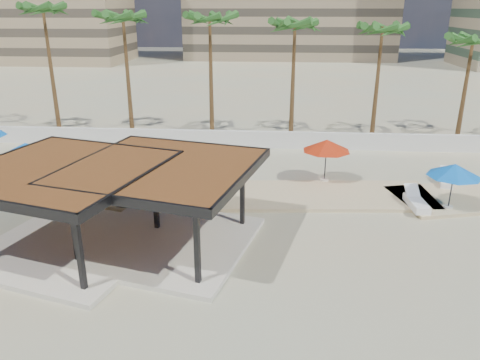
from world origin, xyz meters
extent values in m
plane|color=tan|center=(0.00, 0.00, 0.00)|extent=(200.00, 200.00, 0.00)
cube|color=#C6B284|center=(-12.00, 7.50, 0.06)|extent=(16.40, 6.19, 0.24)
cube|color=#C6B284|center=(2.00, 7.00, 0.06)|extent=(16.24, 5.11, 0.24)
cube|color=silver|center=(0.00, 16.00, 0.60)|extent=(56.00, 0.30, 1.20)
cube|color=beige|center=(-2.62, 1.46, 0.10)|extent=(8.07, 8.07, 0.20)
cube|color=black|center=(-5.68, -0.37, 1.71)|extent=(0.22, 0.22, 3.02)
cube|color=black|center=(-4.45, 4.51, 1.71)|extent=(0.22, 0.22, 3.02)
cube|color=black|center=(-0.79, -1.60, 1.71)|extent=(0.22, 0.22, 3.02)
cube|color=black|center=(0.43, 3.29, 1.71)|extent=(0.22, 0.22, 3.02)
cube|color=brown|center=(-2.62, 1.46, 3.36)|extent=(8.31, 8.31, 0.28)
cube|color=black|center=(-3.46, -1.86, 3.36)|extent=(6.77, 1.81, 0.34)
cube|color=black|center=(-1.79, 4.78, 3.36)|extent=(6.77, 1.81, 0.34)
cube|color=black|center=(-5.95, 2.29, 3.36)|extent=(1.81, 6.77, 0.34)
cube|color=black|center=(0.70, 0.62, 3.36)|extent=(1.81, 6.77, 0.34)
cube|color=beige|center=(-6.43, 0.85, 0.10)|extent=(8.27, 8.27, 0.20)
cube|color=black|center=(-8.19, 3.98, 1.73)|extent=(0.23, 0.23, 3.05)
cube|color=black|center=(-4.68, -2.29, 1.73)|extent=(0.23, 0.23, 3.05)
cube|color=black|center=(-3.30, 2.60, 1.73)|extent=(0.23, 0.23, 3.05)
cube|color=brown|center=(-6.43, 0.85, 3.39)|extent=(8.52, 8.52, 0.28)
cube|color=black|center=(-5.50, 4.17, 3.39)|extent=(6.78, 2.02, 0.35)
cube|color=black|center=(-3.11, -0.09, 3.39)|extent=(2.02, 6.78, 0.35)
cylinder|color=beige|center=(-9.53, 6.21, 0.25)|extent=(0.57, 0.57, 0.14)
cylinder|color=#262628|center=(-9.53, 6.21, 1.55)|extent=(0.08, 0.08, 2.74)
cone|color=yellow|center=(-9.53, 6.21, 2.72)|extent=(3.76, 3.76, 0.80)
cylinder|color=beige|center=(4.64, 9.20, 0.24)|extent=(0.46, 0.46, 0.11)
cylinder|color=#262628|center=(4.64, 9.20, 1.28)|extent=(0.06, 0.06, 2.21)
cone|color=#AB250C|center=(4.64, 9.20, 2.23)|extent=(3.44, 3.44, 0.64)
cylinder|color=beige|center=(10.30, 5.80, 0.23)|extent=(0.44, 0.44, 0.10)
cylinder|color=#262628|center=(10.30, 5.80, 1.22)|extent=(0.06, 0.06, 2.09)
cone|color=blue|center=(10.30, 5.80, 2.12)|extent=(2.88, 2.88, 0.61)
cylinder|color=beige|center=(-11.28, 6.98, 0.24)|extent=(0.48, 0.48, 0.12)
cylinder|color=#262628|center=(-11.28, 6.98, 1.33)|extent=(0.07, 0.07, 2.31)
cone|color=blue|center=(-11.28, 6.98, 2.32)|extent=(2.83, 2.83, 0.67)
cube|color=white|center=(-13.28, 9.07, 0.33)|extent=(1.04, 2.22, 0.30)
cube|color=white|center=(-13.28, 9.07, 0.51)|extent=(1.04, 2.22, 0.06)
cube|color=white|center=(-13.40, 9.89, 0.77)|extent=(0.80, 0.83, 0.54)
cube|color=white|center=(8.78, 5.80, 0.32)|extent=(0.84, 2.07, 0.28)
cube|color=white|center=(8.78, 5.80, 0.49)|extent=(0.84, 2.07, 0.06)
cube|color=white|center=(8.73, 6.59, 0.74)|extent=(0.71, 0.74, 0.52)
cube|color=white|center=(11.29, 9.20, 0.31)|extent=(1.07, 1.92, 0.26)
cube|color=white|center=(11.29, 9.20, 0.46)|extent=(1.07, 1.92, 0.05)
cube|color=white|center=(11.47, 9.89, 0.68)|extent=(0.74, 0.76, 0.46)
cone|color=brown|center=(-15.00, 18.70, 4.69)|extent=(0.36, 0.36, 9.38)
ellipsoid|color=#25591F|center=(-15.00, 18.70, 9.13)|extent=(3.00, 3.00, 1.80)
cone|color=brown|center=(-9.00, 18.10, 4.41)|extent=(0.36, 0.36, 8.82)
ellipsoid|color=#25591F|center=(-9.00, 18.10, 8.57)|extent=(3.00, 3.00, 1.80)
cone|color=brown|center=(-3.00, 18.90, 4.37)|extent=(0.36, 0.36, 8.74)
ellipsoid|color=#25591F|center=(-3.00, 18.90, 8.49)|extent=(3.00, 3.00, 1.80)
cone|color=brown|center=(3.00, 18.40, 4.18)|extent=(0.36, 0.36, 8.36)
ellipsoid|color=#25591F|center=(3.00, 18.40, 8.11)|extent=(3.00, 3.00, 1.80)
cone|color=brown|center=(9.00, 18.60, 4.04)|extent=(0.36, 0.36, 8.08)
ellipsoid|color=#25591F|center=(9.00, 18.60, 7.83)|extent=(3.00, 3.00, 1.80)
cone|color=brown|center=(15.00, 18.20, 3.70)|extent=(0.36, 0.36, 7.41)
ellipsoid|color=#25591F|center=(15.00, 18.20, 7.16)|extent=(3.00, 3.00, 1.80)
camera|label=1|loc=(1.76, -15.74, 9.39)|focal=35.00mm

